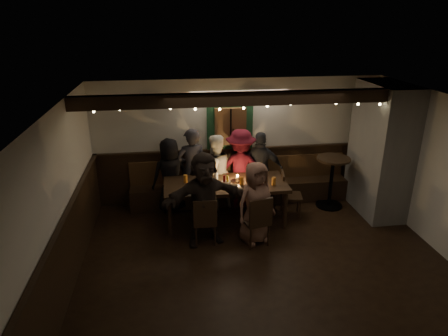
{
  "coord_description": "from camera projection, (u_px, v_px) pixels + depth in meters",
  "views": [
    {
      "loc": [
        -1.43,
        -5.41,
        3.8
      ],
      "look_at": [
        -0.44,
        1.6,
        1.05
      ],
      "focal_mm": 32.0,
      "sensor_mm": 36.0,
      "label": 1
    }
  ],
  "objects": [
    {
      "name": "chair_near_left",
      "position": [
        205.0,
        219.0,
        6.86
      ],
      "size": [
        0.42,
        0.42,
        0.89
      ],
      "color": "black",
      "rests_on": "ground"
    },
    {
      "name": "person_e",
      "position": [
        260.0,
        169.0,
        8.22
      ],
      "size": [
        1.0,
        0.59,
        1.59
      ],
      "primitive_type": "imported",
      "rotation": [
        0.0,
        0.0,
        2.92
      ],
      "color": "#25272D",
      "rests_on": "ground"
    },
    {
      "name": "room",
      "position": [
        303.0,
        166.0,
        7.62
      ],
      "size": [
        6.02,
        5.01,
        2.62
      ],
      "color": "black",
      "rests_on": "ground"
    },
    {
      "name": "high_top",
      "position": [
        332.0,
        176.0,
        8.19
      ],
      "size": [
        0.68,
        0.68,
        1.08
      ],
      "color": "black",
      "rests_on": "ground"
    },
    {
      "name": "chair_near_right",
      "position": [
        258.0,
        219.0,
        6.81
      ],
      "size": [
        0.51,
        0.51,
        0.94
      ],
      "color": "black",
      "rests_on": "ground"
    },
    {
      "name": "person_c",
      "position": [
        215.0,
        172.0,
        8.08
      ],
      "size": [
        0.95,
        0.87,
        1.58
      ],
      "primitive_type": "imported",
      "rotation": [
        0.0,
        0.0,
        3.58
      ],
      "color": "white",
      "rests_on": "ground"
    },
    {
      "name": "person_b",
      "position": [
        192.0,
        169.0,
        8.07
      ],
      "size": [
        0.68,
        0.5,
        1.71
      ],
      "primitive_type": "imported",
      "rotation": [
        0.0,
        0.0,
        3.29
      ],
      "color": "#2A2930",
      "rests_on": "ground"
    },
    {
      "name": "person_a",
      "position": [
        170.0,
        175.0,
        8.01
      ],
      "size": [
        0.86,
        0.69,
        1.53
      ],
      "primitive_type": "imported",
      "rotation": [
        0.0,
        0.0,
        3.45
      ],
      "color": "black",
      "rests_on": "ground"
    },
    {
      "name": "chair_end",
      "position": [
        287.0,
        192.0,
        7.87
      ],
      "size": [
        0.48,
        0.48,
        0.91
      ],
      "color": "black",
      "rests_on": "ground"
    },
    {
      "name": "person_f",
      "position": [
        204.0,
        199.0,
        6.81
      ],
      "size": [
        1.62,
        0.8,
        1.68
      ],
      "primitive_type": "imported",
      "rotation": [
        0.0,
        0.0,
        0.2
      ],
      "color": "black",
      "rests_on": "ground"
    },
    {
      "name": "dining_table",
      "position": [
        225.0,
        187.0,
        7.52
      ],
      "size": [
        2.3,
        0.99,
        1.0
      ],
      "color": "black",
      "rests_on": "ground"
    },
    {
      "name": "person_g",
      "position": [
        256.0,
        203.0,
        6.89
      ],
      "size": [
        0.85,
        0.71,
        1.49
      ],
      "primitive_type": "imported",
      "rotation": [
        0.0,
        0.0,
        0.38
      ],
      "color": "#885D4C",
      "rests_on": "ground"
    },
    {
      "name": "person_d",
      "position": [
        241.0,
        169.0,
        8.17
      ],
      "size": [
        1.17,
        0.81,
        1.66
      ],
      "primitive_type": "imported",
      "rotation": [
        0.0,
        0.0,
        2.95
      ],
      "color": "#4D0D19",
      "rests_on": "ground"
    }
  ]
}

